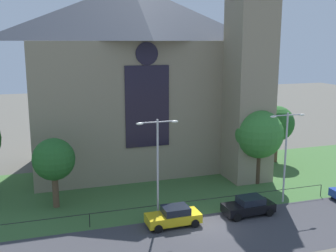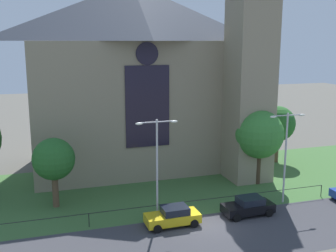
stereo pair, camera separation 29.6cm
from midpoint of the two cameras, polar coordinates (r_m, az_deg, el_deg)
ground at (r=42.06m, az=0.31°, el=-7.90°), size 160.00×160.00×0.00m
road_asphalt at (r=31.74m, az=7.19°, el=-14.76°), size 120.00×8.00×0.01m
grass_verge at (r=40.28m, az=1.19°, el=-8.80°), size 120.00×20.00×0.01m
church_building at (r=45.92m, az=-3.46°, el=6.88°), size 23.20×16.20×26.00m
iron_railing at (r=34.54m, az=1.32°, el=-10.66°), size 28.12×0.07×1.13m
tree_left_near at (r=36.53m, az=-15.10°, el=-4.44°), size 3.58×3.58×6.04m
tree_right_near at (r=41.75m, az=12.55°, el=-1.13°), size 4.75×4.75×7.45m
tree_right_far at (r=49.97m, az=14.87°, el=0.27°), size 4.10×4.10×6.64m
streetlamp_near at (r=32.61m, az=-1.24°, el=-4.18°), size 3.37×0.26×8.12m
streetlamp_far at (r=37.43m, az=16.01°, el=-2.65°), size 3.37×0.26×8.02m
parked_car_yellow at (r=32.96m, az=0.94°, el=-12.20°), size 4.22×2.06×1.51m
parked_car_black at (r=35.44m, az=11.14°, el=-10.68°), size 4.24×2.11×1.51m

